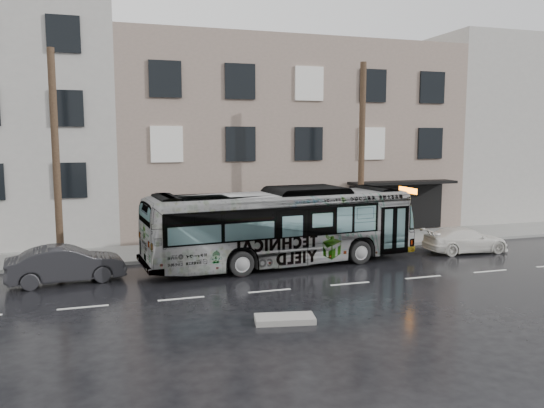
# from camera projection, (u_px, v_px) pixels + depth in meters

# --- Properties ---
(ground) EXTENTS (120.00, 120.00, 0.00)m
(ground) POSITION_uv_depth(u_px,v_px,m) (252.00, 274.00, 21.59)
(ground) COLOR black
(ground) RESTS_ON ground
(sidewalk) EXTENTS (90.00, 3.60, 0.15)m
(sidewalk) POSITION_uv_depth(u_px,v_px,m) (226.00, 248.00, 26.23)
(sidewalk) COLOR gray
(sidewalk) RESTS_ON ground
(building_taupe) EXTENTS (20.00, 12.00, 11.00)m
(building_taupe) POSITION_uv_depth(u_px,v_px,m) (275.00, 138.00, 34.41)
(building_taupe) COLOR gray
(building_taupe) RESTS_ON ground
(building_filler) EXTENTS (18.00, 12.00, 12.00)m
(building_filler) POSITION_uv_depth(u_px,v_px,m) (515.00, 131.00, 39.93)
(building_filler) COLOR #A9A69F
(building_filler) RESTS_ON ground
(utility_pole_front) EXTENTS (0.30, 0.30, 9.00)m
(utility_pole_front) POSITION_uv_depth(u_px,v_px,m) (362.00, 156.00, 26.05)
(utility_pole_front) COLOR #4A3725
(utility_pole_front) RESTS_ON sidewalk
(utility_pole_rear) EXTENTS (0.30, 0.30, 9.00)m
(utility_pole_rear) POSITION_uv_depth(u_px,v_px,m) (56.00, 159.00, 21.94)
(utility_pole_rear) COLOR #4A3725
(utility_pole_rear) RESTS_ON sidewalk
(sign_post) EXTENTS (0.06, 0.06, 2.40)m
(sign_post) POSITION_uv_depth(u_px,v_px,m) (380.00, 221.00, 26.78)
(sign_post) COLOR slate
(sign_post) RESTS_ON sidewalk
(bus) EXTENTS (12.31, 4.00, 3.37)m
(bus) POSITION_uv_depth(u_px,v_px,m) (282.00, 226.00, 23.06)
(bus) COLOR #B2B2B2
(bus) RESTS_ON ground
(white_sedan) EXTENTS (4.24, 1.95, 1.20)m
(white_sedan) POSITION_uv_depth(u_px,v_px,m) (465.00, 240.00, 25.66)
(white_sedan) COLOR silver
(white_sedan) RESTS_ON ground
(dark_sedan) EXTENTS (4.46, 2.07, 1.42)m
(dark_sedan) POSITION_uv_depth(u_px,v_px,m) (66.00, 264.00, 20.28)
(dark_sedan) COLOR black
(dark_sedan) RESTS_ON ground
(slush_pile) EXTENTS (1.92, 1.12, 0.18)m
(slush_pile) POSITION_uv_depth(u_px,v_px,m) (285.00, 319.00, 15.97)
(slush_pile) COLOR #A9A7A0
(slush_pile) RESTS_ON ground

